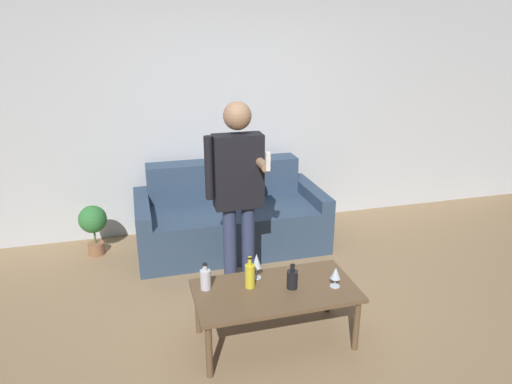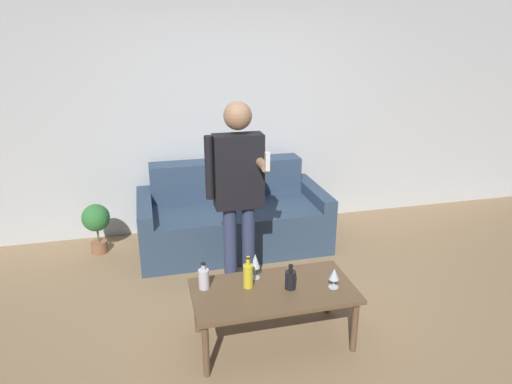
% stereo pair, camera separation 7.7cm
% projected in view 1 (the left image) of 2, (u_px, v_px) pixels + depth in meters
% --- Properties ---
extents(ground_plane, '(16.00, 16.00, 0.00)m').
position_uv_depth(ground_plane, '(291.00, 333.00, 3.39)').
color(ground_plane, '#997A56').
extents(wall_back, '(8.00, 0.06, 2.70)m').
position_uv_depth(wall_back, '(228.00, 107.00, 4.87)').
color(wall_back, silver).
rests_on(wall_back, ground_plane).
extents(couch, '(1.88, 0.94, 0.83)m').
position_uv_depth(couch, '(230.00, 217.00, 4.71)').
color(couch, '#334760').
rests_on(couch, ground_plane).
extents(coffee_table, '(1.13, 0.58, 0.43)m').
position_uv_depth(coffee_table, '(275.00, 294.00, 3.18)').
color(coffee_table, brown).
rests_on(coffee_table, ground_plane).
extents(bottle_orange, '(0.08, 0.08, 0.18)m').
position_uv_depth(bottle_orange, '(292.00, 279.00, 3.16)').
color(bottle_orange, black).
rests_on(bottle_orange, coffee_table).
extents(bottle_green, '(0.07, 0.07, 0.23)m').
position_uv_depth(bottle_green, '(250.00, 275.00, 3.16)').
color(bottle_green, yellow).
rests_on(bottle_green, coffee_table).
extents(bottle_dark, '(0.07, 0.07, 0.20)m').
position_uv_depth(bottle_dark, '(205.00, 279.00, 3.15)').
color(bottle_dark, silver).
rests_on(bottle_dark, coffee_table).
extents(wine_glass_near, '(0.07, 0.07, 0.15)m').
position_uv_depth(wine_glass_near, '(336.00, 274.00, 3.17)').
color(wine_glass_near, silver).
rests_on(wine_glass_near, coffee_table).
extents(wine_glass_far, '(0.07, 0.07, 0.19)m').
position_uv_depth(wine_glass_far, '(257.00, 262.00, 3.27)').
color(wine_glass_far, silver).
rests_on(wine_glass_far, coffee_table).
extents(person_standing_front, '(0.46, 0.41, 1.63)m').
position_uv_depth(person_standing_front, '(238.00, 185.00, 3.60)').
color(person_standing_front, navy).
rests_on(person_standing_front, ground_plane).
extents(potted_plant, '(0.27, 0.27, 0.51)m').
position_uv_depth(potted_plant, '(93.00, 223.00, 4.47)').
color(potted_plant, '#936042').
rests_on(potted_plant, ground_plane).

